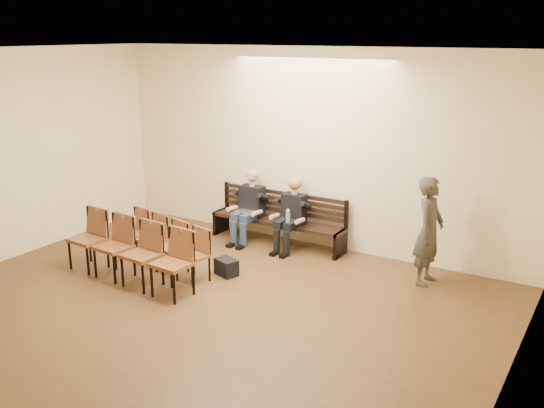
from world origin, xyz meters
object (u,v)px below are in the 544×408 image
Objects in this scene: bench at (277,232)px; passerby at (430,223)px; water_bottle at (288,223)px; chair_row_back at (161,244)px; seated_man at (249,207)px; chair_row_front at (127,251)px; laptop at (245,213)px; bag at (226,267)px; seated_woman at (291,217)px.

bench is 2.99m from passerby.
water_bottle is at bearing 92.56° from passerby.
seated_man is at bearing 87.69° from chair_row_back.
chair_row_back is (-0.48, -1.87, -0.23)m from seated_man.
chair_row_back is (0.07, 0.69, -0.08)m from chair_row_front.
laptop is 1.63m from bag.
chair_row_front is 0.70m from chair_row_back.
laptop is (-0.54, -0.24, 0.34)m from bench.
passerby is (2.87, -0.36, 0.74)m from bench.
water_bottle is at bearing -15.43° from seated_man.
bag is at bearing 117.38° from passerby.
laptop is 0.99m from water_bottle.
water_bottle reaches higher than bag.
bench is at bearing 75.35° from chair_row_back.
seated_woman reaches higher than bag.
bag is at bearing 44.61° from chair_row_front.
chair_row_back is (-0.47, -1.75, -0.15)m from laptop.
water_bottle is at bearing -18.22° from laptop.
seated_man is 4.19× the size of laptop.
seated_man reaches higher than laptop.
water_bottle is 0.10× the size of chair_row_front.
bench is 10.63× the size of water_bottle.
laptop is at bearing 89.94° from passerby.
seated_woman reaches higher than water_bottle.
chair_row_front is at bearing -139.32° from bag.
bag is at bearing -105.89° from water_bottle.
seated_man is 1.95m from chair_row_back.
bench is 1.29× the size of chair_row_back.
seated_man is at bearing 81.68° from chair_row_front.
chair_row_front is (-1.44, -2.56, -0.10)m from seated_woman.
bag is at bearing -77.27° from laptop.
chair_row_front is (-1.08, -2.68, 0.27)m from bench.
passerby reaches higher than water_bottle.
seated_man is at bearing 73.68° from laptop.
chair_row_front reaches higher than chair_row_back.
seated_man is 3.59× the size of bag.
laptop is 1.27× the size of water_bottle.
seated_woman is 0.91m from laptop.
seated_woman is 2.55m from passerby.
passerby is 4.25m from chair_row_back.
passerby is at bearing 25.53° from bag.
seated_woman reaches higher than chair_row_back.
seated_woman is at bearing -18.51° from bench.
laptop reaches higher than bench.
seated_woman is 1.67m from bag.
seated_woman is (0.36, -0.12, 0.37)m from bench.
seated_man reaches higher than chair_row_front.
bench is at bearing 92.25° from bag.
seated_woman is 3.29× the size of bag.
seated_man reaches higher than seated_woman.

